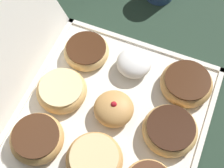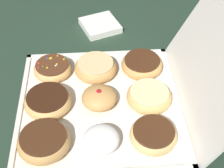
# 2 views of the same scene
# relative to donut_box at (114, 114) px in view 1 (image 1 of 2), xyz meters

# --- Properties ---
(ground_plane) EXTENTS (3.00, 3.00, 0.00)m
(ground_plane) POSITION_rel_donut_box_xyz_m (0.00, 0.00, -0.01)
(ground_plane) COLOR #233828
(donut_box) EXTENTS (0.42, 0.42, 0.01)m
(donut_box) POSITION_rel_donut_box_xyz_m (0.00, 0.00, 0.00)
(donut_box) COLOR silver
(donut_box) RESTS_ON ground
(chocolate_frosted_donut_1) EXTENTS (0.12, 0.12, 0.04)m
(chocolate_frosted_donut_1) POSITION_rel_donut_box_xyz_m (0.00, -0.13, 0.02)
(chocolate_frosted_donut_1) COLOR tan
(chocolate_frosted_donut_1) RESTS_ON donut_box
(chocolate_frosted_donut_2) EXTENTS (0.12, 0.12, 0.04)m
(chocolate_frosted_donut_2) POSITION_rel_donut_box_xyz_m (0.12, -0.13, 0.03)
(chocolate_frosted_donut_2) COLOR tan
(chocolate_frosted_donut_2) RESTS_ON donut_box
(glazed_ring_donut_3) EXTENTS (0.12, 0.12, 0.04)m
(glazed_ring_donut_3) POSITION_rel_donut_box_xyz_m (-0.12, -0.01, 0.03)
(glazed_ring_donut_3) COLOR tan
(glazed_ring_donut_3) RESTS_ON donut_box
(jelly_filled_donut_4) EXTENTS (0.09, 0.09, 0.05)m
(jelly_filled_donut_4) POSITION_rel_donut_box_xyz_m (0.00, -0.00, 0.03)
(jelly_filled_donut_4) COLOR tan
(jelly_filled_donut_4) RESTS_ON donut_box
(powdered_filled_donut_5) EXTENTS (0.08, 0.08, 0.05)m
(powdered_filled_donut_5) POSITION_rel_donut_box_xyz_m (0.13, 0.00, 0.03)
(powdered_filled_donut_5) COLOR white
(powdered_filled_donut_5) RESTS_ON donut_box
(chocolate_frosted_donut_6) EXTENTS (0.12, 0.12, 0.04)m
(chocolate_frosted_donut_6) POSITION_rel_donut_box_xyz_m (-0.12, 0.13, 0.03)
(chocolate_frosted_donut_6) COLOR tan
(chocolate_frosted_donut_6) RESTS_ON donut_box
(glazed_ring_donut_7) EXTENTS (0.12, 0.12, 0.04)m
(glazed_ring_donut_7) POSITION_rel_donut_box_xyz_m (-0.00, 0.13, 0.02)
(glazed_ring_donut_7) COLOR tan
(glazed_ring_donut_7) RESTS_ON donut_box
(chocolate_frosted_donut_8) EXTENTS (0.11, 0.11, 0.03)m
(chocolate_frosted_donut_8) POSITION_rel_donut_box_xyz_m (0.12, 0.12, 0.02)
(chocolate_frosted_donut_8) COLOR #E5B770
(chocolate_frosted_donut_8) RESTS_ON donut_box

